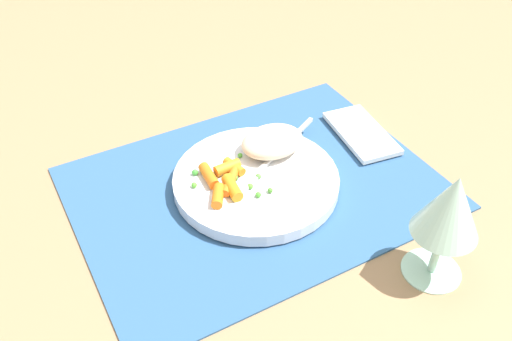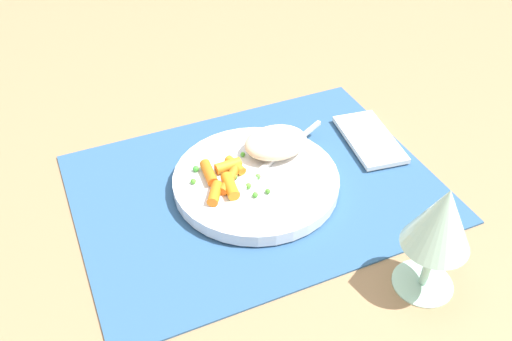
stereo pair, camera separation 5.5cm
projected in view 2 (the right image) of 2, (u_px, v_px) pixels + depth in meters
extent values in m
plane|color=#997551|center=(256.00, 189.00, 0.80)|extent=(2.40, 2.40, 0.00)
cube|color=#2D5684|center=(256.00, 187.00, 0.80)|extent=(0.51, 0.38, 0.01)
cylinder|color=white|center=(256.00, 181.00, 0.79)|extent=(0.24, 0.24, 0.02)
ellipsoid|color=beige|center=(276.00, 142.00, 0.82)|extent=(0.10, 0.07, 0.04)
cylinder|color=orange|center=(209.00, 173.00, 0.78)|extent=(0.02, 0.05, 0.02)
cylinder|color=orange|center=(235.00, 165.00, 0.79)|extent=(0.02, 0.04, 0.01)
cylinder|color=orange|center=(228.00, 166.00, 0.79)|extent=(0.04, 0.02, 0.02)
cylinder|color=orange|center=(215.00, 193.00, 0.75)|extent=(0.03, 0.04, 0.02)
cylinder|color=orange|center=(230.00, 186.00, 0.76)|extent=(0.02, 0.05, 0.02)
cylinder|color=orange|center=(228.00, 178.00, 0.77)|extent=(0.05, 0.05, 0.01)
sphere|color=green|center=(210.00, 171.00, 0.79)|extent=(0.01, 0.01, 0.01)
sphere|color=#49912F|center=(269.00, 191.00, 0.76)|extent=(0.01, 0.01, 0.01)
sphere|color=#59B133|center=(232.00, 184.00, 0.77)|extent=(0.01, 0.01, 0.01)
sphere|color=#57AB34|center=(248.00, 186.00, 0.76)|extent=(0.01, 0.01, 0.01)
sphere|color=green|center=(241.00, 155.00, 0.82)|extent=(0.01, 0.01, 0.01)
sphere|color=green|center=(231.00, 197.00, 0.75)|extent=(0.01, 0.01, 0.01)
sphere|color=#588F32|center=(235.00, 177.00, 0.78)|extent=(0.01, 0.01, 0.01)
sphere|color=green|center=(255.00, 195.00, 0.75)|extent=(0.01, 0.01, 0.01)
sphere|color=#5B9C43|center=(259.00, 176.00, 0.78)|extent=(0.01, 0.01, 0.01)
sphere|color=#418F39|center=(220.00, 165.00, 0.80)|extent=(0.01, 0.01, 0.01)
sphere|color=green|center=(193.00, 181.00, 0.77)|extent=(0.01, 0.01, 0.01)
sphere|color=green|center=(226.00, 177.00, 0.78)|extent=(0.01, 0.01, 0.01)
sphere|color=green|center=(196.00, 169.00, 0.79)|extent=(0.01, 0.01, 0.01)
cube|color=silver|center=(246.00, 183.00, 0.77)|extent=(0.05, 0.04, 0.01)
cube|color=silver|center=(289.00, 147.00, 0.83)|extent=(0.15, 0.08, 0.01)
cylinder|color=#B2E0CC|center=(422.00, 283.00, 0.67)|extent=(0.07, 0.07, 0.00)
cylinder|color=#B2E0CC|center=(428.00, 263.00, 0.65)|extent=(0.01, 0.01, 0.07)
cone|color=#B2E0CC|center=(442.00, 218.00, 0.60)|extent=(0.08, 0.08, 0.08)
cube|color=white|center=(370.00, 139.00, 0.88)|extent=(0.09, 0.15, 0.01)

